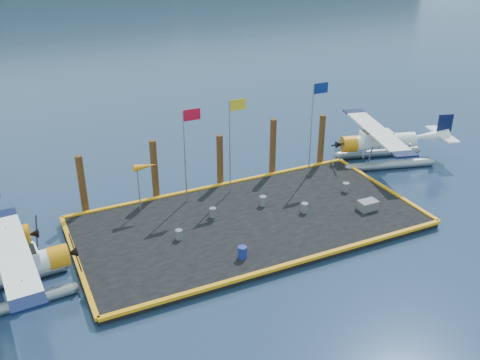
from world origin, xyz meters
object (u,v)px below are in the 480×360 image
object	(u,v)px
crate	(368,205)
piling_1	(155,171)
seaplane_a	(9,273)
flagpole_red	(187,142)
piling_2	(220,162)
drum_0	(179,234)
drum_1	(304,208)
piling_3	(273,149)
windsock	(145,168)
drum_4	(346,187)
drum_5	(213,212)
piling_4	(321,141)
drum_2	(263,201)
flagpole_blue	(314,116)
flagpole_yellow	(233,132)
drum_3	(242,252)
piling_0	(83,187)
seaplane_d	(380,144)

from	to	relation	value
crate	piling_1	xyz separation A→B (m)	(-11.14, 7.36, 1.41)
seaplane_a	flagpole_red	size ratio (longest dim) A/B	1.53
piling_2	drum_0	bearing A→B (deg)	-131.45
drum_1	piling_3	world-z (taller)	piling_3
windsock	piling_2	xyz separation A→B (m)	(5.53, 1.60, -1.33)
drum_4	piling_3	xyz separation A→B (m)	(-2.86, 4.77, 1.45)
drum_0	piling_2	size ratio (longest dim) A/B	0.15
seaplane_a	drum_5	bearing A→B (deg)	98.74
piling_2	piling_3	bearing A→B (deg)	0.00
drum_5	piling_2	distance (m)	4.86
piling_4	drum_4	bearing A→B (deg)	-103.40
piling_3	drum_2	bearing A→B (deg)	-125.23
seaplane_a	flagpole_blue	bearing A→B (deg)	100.66
crate	flagpole_blue	bearing A→B (deg)	94.36
seaplane_a	drum_2	xyz separation A→B (m)	(14.80, 2.41, -0.71)
drum_2	flagpole_blue	distance (m)	6.97
drum_1	drum_2	distance (m)	2.64
flagpole_yellow	drum_3	bearing A→B (deg)	-111.16
windsock	flagpole_red	bearing A→B (deg)	0.00
drum_2	piling_0	xyz separation A→B (m)	(-10.07, 4.15, 1.29)
seaplane_a	flagpole_yellow	world-z (taller)	flagpole_yellow
flagpole_red	piling_0	distance (m)	6.84
flagpole_yellow	crate	bearing A→B (deg)	-41.86
crate	flagpole_yellow	bearing A→B (deg)	138.14
drum_4	piling_1	world-z (taller)	piling_1
piling_3	drum_5	bearing A→B (deg)	-146.79
drum_1	windsock	world-z (taller)	windsock
drum_0	crate	bearing A→B (deg)	-8.62
piling_1	drum_1	bearing A→B (deg)	-38.92
seaplane_d	crate	world-z (taller)	seaplane_d
drum_5	drum_1	bearing A→B (deg)	-19.96
piling_4	drum_3	bearing A→B (deg)	-140.25
drum_3	piling_4	world-z (taller)	piling_4
crate	piling_1	size ratio (longest dim) A/B	0.27
drum_1	windsock	distance (m)	9.88
drum_1	piling_3	xyz separation A→B (m)	(1.06, 6.01, 1.45)
piling_0	drum_0	bearing A→B (deg)	-54.18
piling_3	piling_0	bearing A→B (deg)	180.00
flagpole_blue	piling_2	world-z (taller)	flagpole_blue
flagpole_yellow	windsock	bearing A→B (deg)	180.00
windsock	piling_3	distance (m)	9.72
drum_4	flagpole_blue	bearing A→B (deg)	101.85
piling_3	piling_4	distance (m)	4.00
seaplane_a	drum_1	bearing A→B (deg)	88.56
drum_1	flagpole_yellow	bearing A→B (deg)	121.86
windsock	crate	bearing A→B (deg)	-25.36
seaplane_a	seaplane_d	distance (m)	26.60
seaplane_a	seaplane_d	size ratio (longest dim) A/B	0.93
drum_1	piling_0	world-z (taller)	piling_0
piling_2	drum_2	bearing A→B (deg)	-75.50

